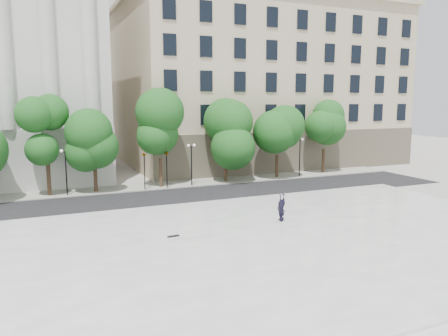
# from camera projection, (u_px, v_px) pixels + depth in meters

# --- Properties ---
(ground) EXTENTS (160.00, 160.00, 0.00)m
(ground) POSITION_uv_depth(u_px,v_px,m) (245.00, 274.00, 21.85)
(ground) COLOR #A9A69F
(ground) RESTS_ON ground
(plaza) EXTENTS (44.00, 22.00, 0.45)m
(plaza) POSITION_uv_depth(u_px,v_px,m) (222.00, 251.00, 24.53)
(plaza) COLOR white
(plaza) RESTS_ON ground
(street) EXTENTS (60.00, 8.00, 0.02)m
(street) POSITION_uv_depth(u_px,v_px,m) (154.00, 200.00, 38.17)
(street) COLOR black
(street) RESTS_ON ground
(far_sidewalk) EXTENTS (60.00, 4.00, 0.12)m
(far_sidewalk) POSITION_uv_depth(u_px,v_px,m) (139.00, 187.00, 43.60)
(far_sidewalk) COLOR #AFACA1
(far_sidewalk) RESTS_ON ground
(building_east) EXTENTS (36.00, 26.15, 23.00)m
(building_east) POSITION_uv_depth(u_px,v_px,m) (251.00, 83.00, 63.31)
(building_east) COLOR beige
(building_east) RESTS_ON ground
(traffic_light_west) EXTENTS (0.35, 1.62, 4.15)m
(traffic_light_west) POSITION_uv_depth(u_px,v_px,m) (144.00, 153.00, 41.59)
(traffic_light_west) COLOR black
(traffic_light_west) RESTS_ON ground
(traffic_light_east) EXTENTS (0.88, 1.91, 4.25)m
(traffic_light_east) POSITION_uv_depth(u_px,v_px,m) (166.00, 151.00, 42.44)
(traffic_light_east) COLOR black
(traffic_light_east) RESTS_ON ground
(person_lying) EXTENTS (1.15, 2.00, 0.51)m
(person_lying) POSITION_uv_depth(u_px,v_px,m) (281.00, 217.00, 29.72)
(person_lying) COLOR black
(person_lying) RESTS_ON plaza
(skateboard) EXTENTS (0.75, 0.25, 0.08)m
(skateboard) POSITION_uv_depth(u_px,v_px,m) (173.00, 236.00, 26.33)
(skateboard) COLOR black
(skateboard) RESTS_ON plaza
(street_trees) EXTENTS (45.95, 5.20, 7.94)m
(street_trees) POSITION_uv_depth(u_px,v_px,m) (128.00, 135.00, 41.73)
(street_trees) COLOR #382619
(street_trees) RESTS_ON ground
(lamp_posts) EXTENTS (35.72, 0.28, 4.48)m
(lamp_posts) POSITION_uv_depth(u_px,v_px,m) (140.00, 160.00, 41.82)
(lamp_posts) COLOR black
(lamp_posts) RESTS_ON ground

